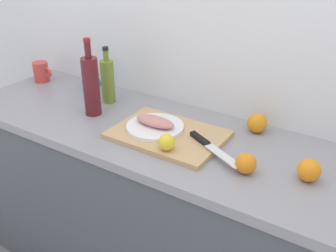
# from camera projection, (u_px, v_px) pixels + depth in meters

# --- Properties ---
(back_wall) EXTENTS (3.20, 0.05, 2.50)m
(back_wall) POSITION_uv_depth(u_px,v_px,m) (203.00, 33.00, 1.73)
(back_wall) COLOR white
(back_wall) RESTS_ON ground_plane
(kitchen_counter) EXTENTS (2.00, 0.60, 0.90)m
(kitchen_counter) POSITION_uv_depth(u_px,v_px,m) (164.00, 216.00, 1.85)
(kitchen_counter) COLOR #4C5159
(kitchen_counter) RESTS_ON ground_plane
(cutting_board) EXTENTS (0.45, 0.32, 0.02)m
(cutting_board) POSITION_uv_depth(u_px,v_px,m) (168.00, 135.00, 1.61)
(cutting_board) COLOR tan
(cutting_board) RESTS_ON kitchen_counter
(white_plate) EXTENTS (0.24, 0.24, 0.01)m
(white_plate) POSITION_uv_depth(u_px,v_px,m) (155.00, 127.00, 1.63)
(white_plate) COLOR white
(white_plate) RESTS_ON cutting_board
(fish_fillet) EXTENTS (0.18, 0.08, 0.04)m
(fish_fillet) POSITION_uv_depth(u_px,v_px,m) (155.00, 121.00, 1.62)
(fish_fillet) COLOR tan
(fish_fillet) RESTS_ON white_plate
(chef_knife) EXTENTS (0.27, 0.16, 0.02)m
(chef_knife) POSITION_uv_depth(u_px,v_px,m) (208.00, 145.00, 1.50)
(chef_knife) COLOR silver
(chef_knife) RESTS_ON cutting_board
(lemon_0) EXTENTS (0.06, 0.06, 0.06)m
(lemon_0) POSITION_uv_depth(u_px,v_px,m) (167.00, 142.00, 1.47)
(lemon_0) COLOR yellow
(lemon_0) RESTS_ON cutting_board
(olive_oil_bottle) EXTENTS (0.06, 0.06, 0.27)m
(olive_oil_bottle) POSITION_uv_depth(u_px,v_px,m) (108.00, 80.00, 1.88)
(olive_oil_bottle) COLOR olive
(olive_oil_bottle) RESTS_ON kitchen_counter
(wine_bottle) EXTENTS (0.07, 0.07, 0.35)m
(wine_bottle) POSITION_uv_depth(u_px,v_px,m) (91.00, 85.00, 1.74)
(wine_bottle) COLOR #59191E
(wine_bottle) RESTS_ON kitchen_counter
(coffee_mug_0) EXTENTS (0.12, 0.08, 0.10)m
(coffee_mug_0) POSITION_uv_depth(u_px,v_px,m) (90.00, 81.00, 2.03)
(coffee_mug_0) COLOR #2672B2
(coffee_mug_0) RESTS_ON kitchen_counter
(coffee_mug_1) EXTENTS (0.12, 0.08, 0.11)m
(coffee_mug_1) POSITION_uv_depth(u_px,v_px,m) (41.00, 72.00, 2.15)
(coffee_mug_1) COLOR #CC3F38
(coffee_mug_1) RESTS_ON kitchen_counter
(orange_0) EXTENTS (0.08, 0.08, 0.08)m
(orange_0) POSITION_uv_depth(u_px,v_px,m) (309.00, 170.00, 1.32)
(orange_0) COLOR orange
(orange_0) RESTS_ON kitchen_counter
(orange_2) EXTENTS (0.07, 0.07, 0.07)m
(orange_2) POSITION_uv_depth(u_px,v_px,m) (246.00, 163.00, 1.37)
(orange_2) COLOR orange
(orange_2) RESTS_ON kitchen_counter
(orange_3) EXTENTS (0.08, 0.08, 0.08)m
(orange_3) POSITION_uv_depth(u_px,v_px,m) (257.00, 123.00, 1.63)
(orange_3) COLOR orange
(orange_3) RESTS_ON kitchen_counter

